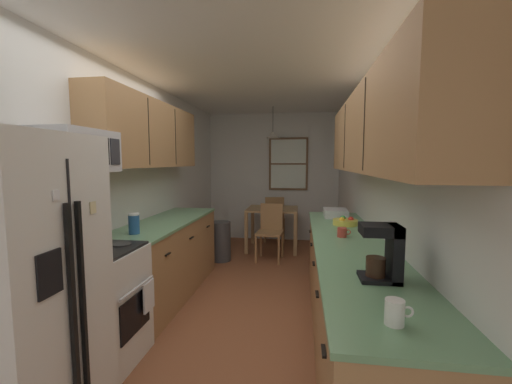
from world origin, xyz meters
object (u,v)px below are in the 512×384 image
at_px(storage_canister, 134,224).
at_px(table_serving_bowl, 273,207).
at_px(dining_chair_far, 274,216).
at_px(trash_bin, 221,241).
at_px(coffee_maker, 385,252).
at_px(microwave_over_range, 76,151).
at_px(mug_by_coffeemaker, 395,312).
at_px(fruit_bowl, 345,222).
at_px(dining_chair_near, 270,229).
at_px(mug_spare, 342,232).
at_px(dish_rack, 335,213).
at_px(dining_table, 272,215).
at_px(stove_range, 97,305).
at_px(refrigerator, 20,291).

distance_m(storage_canister, table_serving_bowl, 3.03).
height_order(dining_chair_far, storage_canister, storage_canister).
height_order(trash_bin, coffee_maker, coffee_maker).
xyz_separation_m(microwave_over_range, table_serving_bowl, (1.19, 3.42, -0.88)).
distance_m(mug_by_coffeemaker, fruit_bowl, 2.14).
bearing_deg(dining_chair_near, trash_bin, -167.09).
bearing_deg(fruit_bowl, mug_spare, -100.10).
bearing_deg(storage_canister, dish_rack, 31.12).
bearing_deg(mug_spare, coffee_maker, -84.06).
height_order(mug_spare, fruit_bowl, fruit_bowl).
bearing_deg(dining_table, fruit_bowl, -64.96).
xyz_separation_m(stove_range, fruit_bowl, (2.04, 1.32, 0.47)).
relative_size(dining_table, mug_spare, 7.36).
bearing_deg(mug_spare, mug_by_coffeemaker, -89.16).
distance_m(dining_chair_far, coffee_maker, 4.48).
bearing_deg(mug_by_coffeemaker, microwave_over_range, 158.43).
relative_size(refrigerator, dish_rack, 5.12).
xyz_separation_m(trash_bin, storage_canister, (-0.30, -2.07, 0.68)).
xyz_separation_m(dining_chair_near, dish_rack, (0.91, -1.04, 0.45)).
height_order(microwave_over_range, storage_canister, microwave_over_range).
height_order(refrigerator, coffee_maker, refrigerator).
xyz_separation_m(coffee_maker, fruit_bowl, (-0.01, 1.63, -0.13)).
height_order(trash_bin, storage_canister, storage_canister).
bearing_deg(mug_spare, refrigerator, -143.30).
bearing_deg(table_serving_bowl, stove_range, -107.39).
height_order(microwave_over_range, mug_spare, microwave_over_range).
distance_m(trash_bin, mug_spare, 2.61).
bearing_deg(dining_chair_near, dining_table, 91.95).
relative_size(stove_range, table_serving_bowl, 6.25).
xyz_separation_m(microwave_over_range, dish_rack, (2.10, 1.80, -0.71)).
bearing_deg(dining_table, mug_spare, -71.78).
bearing_deg(storage_canister, table_serving_bowl, 69.12).
bearing_deg(coffee_maker, table_serving_bowl, 104.72).
bearing_deg(microwave_over_range, refrigerator, -78.19).
xyz_separation_m(dining_table, dining_chair_far, (-0.02, 0.59, -0.13)).
distance_m(dining_chair_near, table_serving_bowl, 0.65).
relative_size(dining_table, table_serving_bowl, 5.07).
bearing_deg(microwave_over_range, table_serving_bowl, 70.90).
bearing_deg(refrigerator, storage_canister, 91.54).
distance_m(coffee_maker, dish_rack, 2.11).
xyz_separation_m(microwave_over_range, fruit_bowl, (2.16, 1.32, -0.73)).
bearing_deg(stove_range, dining_chair_far, 75.56).
height_order(trash_bin, mug_spare, mug_spare).
bearing_deg(refrigerator, coffee_maker, 10.51).
distance_m(fruit_bowl, dish_rack, 0.49).
xyz_separation_m(storage_canister, fruit_bowl, (2.05, 0.72, -0.06)).
relative_size(dining_chair_far, table_serving_bowl, 5.11).
distance_m(microwave_over_range, fruit_bowl, 2.63).
bearing_deg(dining_chair_near, fruit_bowl, -57.59).
height_order(coffee_maker, fruit_bowl, coffee_maker).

